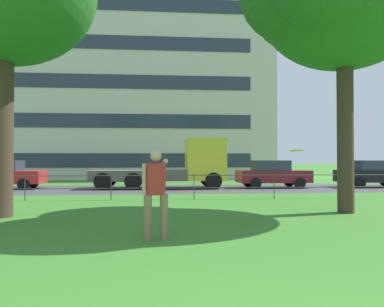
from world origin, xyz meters
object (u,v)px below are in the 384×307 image
object	(u,v)px
car_black_left	(372,174)
apartment_building_background	(114,94)
frisbee	(297,150)
car_maroon_far_left	(272,174)
person_thrower	(156,191)
car_red_right	(4,175)
flatbed_truck_center	(179,166)

from	to	relation	value
car_black_left	apartment_building_background	size ratio (longest dim) A/B	0.14
frisbee	apartment_building_background	distance (m)	29.38
car_maroon_far_left	frisbee	bearing A→B (deg)	-104.87
person_thrower	car_black_left	world-z (taller)	person_thrower
apartment_building_background	frisbee	bearing A→B (deg)	-75.01
car_red_right	apartment_building_background	xyz separation A→B (m)	(3.94, 14.86, 7.14)
frisbee	car_black_left	size ratio (longest dim) A/B	0.09
car_black_left	apartment_building_background	distance (m)	23.64
flatbed_truck_center	car_black_left	distance (m)	11.19
frisbee	car_maroon_far_left	bearing A→B (deg)	75.13
flatbed_truck_center	car_maroon_far_left	bearing A→B (deg)	-1.23
car_red_right	flatbed_truck_center	xyz separation A→B (m)	(9.42, -0.16, 0.44)
car_maroon_far_left	apartment_building_background	distance (m)	19.90
frisbee	apartment_building_background	size ratio (longest dim) A/B	0.01
apartment_building_background	person_thrower	bearing A→B (deg)	-81.05
flatbed_truck_center	person_thrower	bearing A→B (deg)	-94.60
person_thrower	flatbed_truck_center	xyz separation A→B (m)	(1.05, 13.11, 0.27)
flatbed_truck_center	car_red_right	bearing A→B (deg)	179.00
frisbee	car_red_right	bearing A→B (deg)	131.40
person_thrower	car_black_left	bearing A→B (deg)	46.65
flatbed_truck_center	car_black_left	world-z (taller)	flatbed_truck_center
frisbee	person_thrower	bearing A→B (deg)	-172.88
frisbee	apartment_building_background	bearing A→B (deg)	104.99
apartment_building_background	car_maroon_far_left	bearing A→B (deg)	-54.53
person_thrower	car_maroon_far_left	size ratio (longest dim) A/B	0.44
car_red_right	apartment_building_background	bearing A→B (deg)	75.15
frisbee	car_black_left	world-z (taller)	frisbee
frisbee	car_black_left	distance (m)	15.65
frisbee	car_maroon_far_left	distance (m)	13.09
car_maroon_far_left	person_thrower	bearing A→B (deg)	-116.04
person_thrower	frisbee	size ratio (longest dim) A/B	4.69
frisbee	car_maroon_far_left	world-z (taller)	frisbee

